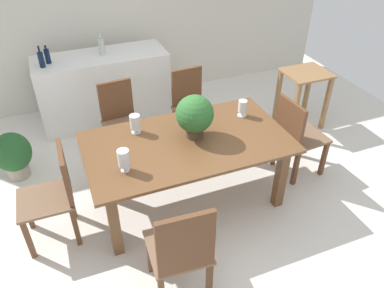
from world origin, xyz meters
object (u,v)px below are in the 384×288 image
at_px(wine_bottle_tall, 47,56).
at_px(flower_centerpiece, 195,115).
at_px(chair_far_left, 120,118).
at_px(crystal_vase_left, 135,123).
at_px(chair_foot_end, 296,133).
at_px(wine_bottle_dark, 41,59).
at_px(side_table, 304,87).
at_px(dining_table, 187,151).
at_px(chair_far_right, 190,104).
at_px(wine_glass, 194,110).
at_px(chair_head_end, 55,191).
at_px(crystal_vase_center_near, 242,107).
at_px(wine_bottle_clear, 102,46).
at_px(potted_plant_floor, 13,154).
at_px(kitchen_counter, 104,88).
at_px(crystal_vase_right, 124,159).
at_px(chair_near_left, 182,250).

bearing_deg(wine_bottle_tall, flower_centerpiece, -57.97).
xyz_separation_m(chair_far_left, crystal_vase_left, (0.03, -0.70, 0.34)).
relative_size(chair_foot_end, crystal_vase_left, 4.86).
bearing_deg(wine_bottle_dark, side_table, -17.76).
bearing_deg(chair_far_left, dining_table, -69.99).
relative_size(chair_far_right, crystal_vase_left, 4.91).
bearing_deg(chair_far_left, wine_glass, -48.61).
height_order(chair_head_end, crystal_vase_center_near, chair_head_end).
distance_m(crystal_vase_center_near, wine_bottle_clear, 2.06).
relative_size(crystal_vase_left, wine_glass, 1.37).
relative_size(dining_table, wine_glass, 13.80).
relative_size(crystal_vase_left, wine_bottle_dark, 0.74).
bearing_deg(dining_table, chair_far_right, 67.13).
xyz_separation_m(dining_table, chair_foot_end, (1.26, -0.01, -0.10)).
bearing_deg(flower_centerpiece, potted_plant_floor, 149.87).
xyz_separation_m(chair_head_end, chair_far_right, (1.69, 1.02, 0.00)).
xyz_separation_m(chair_foot_end, kitchen_counter, (-1.71, 1.94, -0.06)).
xyz_separation_m(crystal_vase_center_near, kitchen_counter, (-1.15, 1.72, -0.39)).
distance_m(chair_head_end, potted_plant_floor, 1.16).
bearing_deg(side_table, crystal_vase_right, -158.01).
xyz_separation_m(chair_far_left, crystal_vase_right, (-0.21, -1.24, 0.35)).
distance_m(chair_far_left, side_table, 2.39).
height_order(chair_far_right, wine_glass, chair_far_right).
relative_size(flower_centerpiece, side_table, 0.56).
bearing_deg(wine_bottle_clear, crystal_vase_right, -96.35).
bearing_deg(crystal_vase_left, flower_centerpiece, -27.90).
height_order(dining_table, crystal_vase_left, crystal_vase_left).
height_order(chair_far_right, wine_bottle_dark, wine_bottle_dark).
bearing_deg(wine_glass, wine_bottle_clear, 111.48).
bearing_deg(dining_table, chair_near_left, -113.17).
relative_size(chair_far_left, flower_centerpiece, 2.20).
relative_size(chair_foot_end, crystal_vase_center_near, 5.29).
bearing_deg(wine_bottle_tall, crystal_vase_left, -67.64).
height_order(chair_far_left, potted_plant_floor, chair_far_left).
bearing_deg(wine_bottle_dark, flower_centerpiece, -54.93).
bearing_deg(chair_foot_end, crystal_vase_right, 92.40).
height_order(chair_near_left, side_table, chair_near_left).
relative_size(chair_head_end, wine_bottle_clear, 3.45).
bearing_deg(dining_table, wine_bottle_tall, 119.24).
xyz_separation_m(wine_bottle_dark, potted_plant_floor, (-0.51, -0.76, -0.73)).
height_order(chair_head_end, flower_centerpiece, flower_centerpiece).
bearing_deg(wine_bottle_dark, chair_far_left, -48.71).
distance_m(chair_foot_end, wine_bottle_clear, 2.62).
relative_size(dining_table, potted_plant_floor, 3.50).
relative_size(dining_table, kitchen_counter, 1.15).
height_order(chair_far_right, crystal_vase_center_near, chair_far_right).
bearing_deg(wine_bottle_clear, chair_near_left, -90.62).
bearing_deg(flower_centerpiece, chair_far_left, 119.07).
bearing_deg(side_table, dining_table, -156.84).
bearing_deg(crystal_vase_right, dining_table, 18.38).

